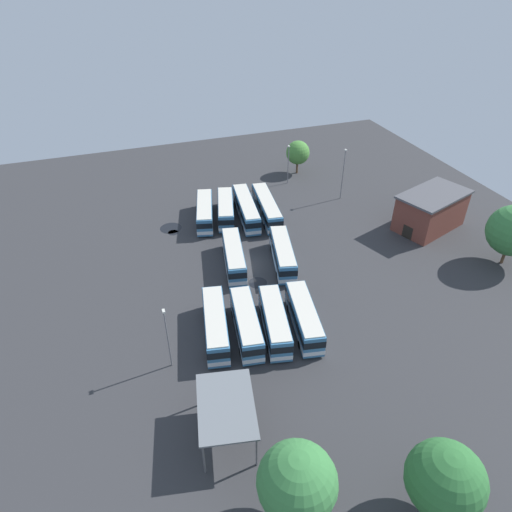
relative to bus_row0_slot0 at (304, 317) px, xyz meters
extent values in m
plane|color=#333335|center=(15.04, 2.50, -1.80)|extent=(106.39, 106.39, 0.00)
cube|color=teal|center=(-0.01, 0.00, -0.02)|extent=(10.98, 4.59, 2.97)
cube|color=beige|center=(-0.01, 0.00, 1.53)|extent=(10.52, 4.30, 0.14)
cube|color=black|center=(-0.01, 0.00, 0.45)|extent=(11.04, 4.63, 0.95)
cube|color=silver|center=(-0.01, 0.00, -0.85)|extent=(11.04, 4.63, 0.59)
cube|color=black|center=(5.25, -1.03, 0.55)|extent=(0.47, 2.09, 1.09)
cylinder|color=black|center=(3.47, 0.53, -1.30)|extent=(1.04, 0.49, 1.00)
cylinder|color=black|center=(3.02, -1.80, -1.30)|extent=(1.04, 0.49, 1.00)
cylinder|color=black|center=(-3.03, 1.80, -1.30)|extent=(1.04, 0.49, 1.00)
cylinder|color=black|center=(-3.48, -0.53, -1.30)|extent=(1.04, 0.49, 1.00)
cube|color=teal|center=(0.49, 3.70, -0.02)|extent=(10.86, 4.74, 2.97)
cube|color=beige|center=(0.49, 3.70, 1.53)|extent=(10.40, 4.45, 0.14)
cube|color=black|center=(0.49, 3.70, 0.45)|extent=(10.92, 4.79, 0.95)
cube|color=silver|center=(0.49, 3.70, -0.85)|extent=(10.92, 4.79, 0.59)
cube|color=black|center=(5.66, 2.59, 0.55)|extent=(0.50, 2.08, 1.09)
cylinder|color=black|center=(3.94, 4.18, -1.30)|extent=(1.04, 0.50, 1.00)
cylinder|color=black|center=(3.44, 1.85, -1.30)|extent=(1.04, 0.50, 1.00)
cylinder|color=black|center=(-2.46, 5.55, -1.30)|extent=(1.04, 0.50, 1.00)
cylinder|color=black|center=(-2.96, 3.23, -1.30)|extent=(1.04, 0.50, 1.00)
cube|color=teal|center=(1.30, 7.08, -0.02)|extent=(10.96, 4.22, 2.97)
cube|color=beige|center=(1.30, 7.08, 1.53)|extent=(10.50, 3.95, 0.14)
cube|color=black|center=(1.30, 7.08, 0.45)|extent=(11.01, 4.27, 0.95)
cube|color=silver|center=(1.30, 7.08, -0.85)|extent=(11.01, 4.27, 0.59)
cube|color=black|center=(6.58, 6.25, 0.55)|extent=(0.39, 2.10, 1.09)
cylinder|color=black|center=(4.75, 7.74, -1.30)|extent=(1.03, 0.45, 1.00)
cylinder|color=black|center=(4.38, 5.39, -1.30)|extent=(1.03, 0.45, 1.00)
cylinder|color=black|center=(-1.79, 8.77, -1.30)|extent=(1.03, 0.45, 1.00)
cylinder|color=black|center=(-2.16, 6.43, -1.30)|extent=(1.03, 0.45, 1.00)
cube|color=teal|center=(2.35, 10.67, -0.02)|extent=(11.42, 4.69, 2.97)
cube|color=beige|center=(2.35, 10.67, 1.53)|extent=(10.94, 4.40, 0.14)
cube|color=black|center=(2.35, 10.67, 0.45)|extent=(11.48, 4.74, 0.95)
cube|color=silver|center=(2.35, 10.67, -0.85)|extent=(11.48, 4.74, 0.59)
cube|color=black|center=(7.82, 9.59, 0.55)|extent=(0.47, 2.09, 1.09)
cylinder|color=black|center=(5.97, 11.17, -1.30)|extent=(1.04, 0.49, 1.00)
cylinder|color=black|center=(5.51, 8.84, -1.30)|extent=(1.04, 0.49, 1.00)
cylinder|color=black|center=(-0.80, 12.50, -1.30)|extent=(1.04, 0.49, 1.00)
cylinder|color=black|center=(-1.26, 10.17, -1.30)|extent=(1.04, 0.49, 1.00)
cube|color=teal|center=(13.67, -2.73, -0.02)|extent=(11.45, 5.20, 2.97)
cube|color=beige|center=(13.67, -2.73, 1.53)|extent=(10.97, 4.89, 0.14)
cube|color=black|center=(13.67, -2.73, 0.45)|extent=(11.51, 5.25, 0.95)
cube|color=silver|center=(13.67, -2.73, -0.85)|extent=(11.51, 5.25, 0.59)
cube|color=black|center=(19.09, -4.09, 0.55)|extent=(0.57, 2.07, 1.09)
cylinder|color=black|center=(17.31, -2.42, -1.30)|extent=(1.04, 0.53, 1.00)
cylinder|color=black|center=(16.74, -4.72, -1.30)|extent=(1.04, 0.53, 1.00)
cylinder|color=black|center=(10.60, -0.74, -1.30)|extent=(1.04, 0.53, 1.00)
cylinder|color=black|center=(10.03, -3.05, -1.30)|extent=(1.04, 0.53, 1.00)
cube|color=teal|center=(15.56, 4.29, -0.02)|extent=(11.44, 4.69, 2.97)
cube|color=beige|center=(15.56, 4.29, 1.53)|extent=(10.97, 4.40, 0.14)
cube|color=black|center=(15.56, 4.29, 0.45)|extent=(11.51, 4.74, 0.95)
cube|color=silver|center=(15.56, 4.29, -0.85)|extent=(11.51, 4.74, 0.59)
cube|color=black|center=(21.04, 3.21, 0.55)|extent=(0.47, 2.09, 1.09)
cylinder|color=black|center=(19.18, 4.79, -1.30)|extent=(1.04, 0.49, 1.00)
cylinder|color=black|center=(18.72, 2.45, -1.30)|extent=(1.04, 0.49, 1.00)
cylinder|color=black|center=(12.39, 6.12, -1.30)|extent=(1.04, 0.49, 1.00)
cylinder|color=black|center=(11.94, 3.79, -1.30)|extent=(1.04, 0.49, 1.00)
cube|color=teal|center=(27.83, -5.49, -0.02)|extent=(13.66, 4.37, 2.97)
cube|color=beige|center=(27.83, -5.49, 1.53)|extent=(13.10, 4.09, 0.14)
cube|color=black|center=(27.83, -5.49, 0.45)|extent=(13.74, 4.41, 0.95)
cube|color=silver|center=(27.83, -5.49, -0.85)|extent=(13.74, 4.41, 0.59)
cube|color=black|center=(34.50, -6.39, 0.55)|extent=(0.34, 2.11, 1.09)
cube|color=#47474C|center=(26.36, -5.29, -0.02)|extent=(1.25, 2.73, 2.85)
cylinder|color=black|center=(32.12, -4.87, -1.30)|extent=(1.03, 0.43, 1.00)
cylinder|color=black|center=(31.80, -7.23, -1.30)|extent=(1.03, 0.43, 1.00)
cylinder|color=black|center=(23.86, -3.75, -1.30)|extent=(1.03, 0.43, 1.00)
cylinder|color=black|center=(23.54, -6.10, -1.30)|extent=(1.03, 0.43, 1.00)
cube|color=teal|center=(28.61, -1.98, -0.02)|extent=(13.67, 4.41, 2.97)
cube|color=beige|center=(28.61, -1.98, 1.53)|extent=(13.11, 4.13, 0.14)
cube|color=black|center=(28.61, -1.98, 0.45)|extent=(13.74, 4.46, 0.95)
cube|color=silver|center=(28.61, -1.98, -0.85)|extent=(13.74, 4.46, 0.59)
cube|color=black|center=(35.28, -2.91, 0.55)|extent=(0.35, 2.11, 1.09)
cube|color=#47474C|center=(27.15, -1.77, -0.02)|extent=(1.25, 2.73, 2.85)
cylinder|color=black|center=(32.90, -1.38, -1.30)|extent=(1.03, 0.44, 1.00)
cylinder|color=black|center=(32.57, -3.73, -1.30)|extent=(1.03, 0.44, 1.00)
cylinder|color=black|center=(24.65, -0.23, -1.30)|extent=(1.03, 0.44, 1.00)
cylinder|color=black|center=(24.32, -2.58, -1.30)|extent=(1.03, 0.44, 1.00)
cube|color=teal|center=(29.61, 1.42, -0.02)|extent=(11.16, 5.31, 2.97)
cube|color=beige|center=(29.61, 1.42, 1.53)|extent=(10.69, 5.00, 0.14)
cube|color=black|center=(29.61, 1.42, 0.45)|extent=(11.22, 5.37, 0.95)
cube|color=silver|center=(29.61, 1.42, -0.85)|extent=(11.22, 5.37, 0.59)
cube|color=black|center=(34.87, 0.01, 0.55)|extent=(0.61, 2.06, 1.09)
cylinder|color=black|center=(33.17, 1.70, -1.30)|extent=(1.04, 0.55, 1.00)
cylinder|color=black|center=(32.56, -0.60, -1.30)|extent=(1.04, 0.55, 1.00)
cylinder|color=black|center=(26.67, 3.45, -1.30)|extent=(1.04, 0.55, 1.00)
cylinder|color=black|center=(26.05, 1.15, -1.30)|extent=(1.04, 0.55, 1.00)
cube|color=teal|center=(29.90, 5.07, -0.02)|extent=(11.53, 5.26, 2.97)
cube|color=beige|center=(29.90, 5.07, 1.53)|extent=(11.04, 4.95, 0.14)
cube|color=black|center=(29.90, 5.07, 0.45)|extent=(11.59, 5.31, 0.95)
cube|color=silver|center=(29.90, 5.07, -0.85)|extent=(11.59, 5.31, 0.59)
cube|color=black|center=(35.36, 3.69, 0.55)|extent=(0.58, 2.07, 1.09)
cylinder|color=black|center=(33.57, 5.37, -1.30)|extent=(1.04, 0.54, 1.00)
cylinder|color=black|center=(32.99, 3.07, -1.30)|extent=(1.04, 0.54, 1.00)
cylinder|color=black|center=(26.82, 7.08, -1.30)|extent=(1.04, 0.54, 1.00)
cylinder|color=black|center=(26.24, 4.78, -1.30)|extent=(1.04, 0.54, 1.00)
cube|color=brown|center=(15.41, -29.97, 1.19)|extent=(9.94, 12.87, 5.98)
cube|color=#4C4C51|center=(15.41, -29.97, 4.36)|extent=(10.54, 13.64, 0.36)
cube|color=black|center=(13.58, -24.60, -0.70)|extent=(1.72, 0.64, 2.20)
cube|color=slate|center=(-11.06, 13.15, 2.44)|extent=(8.93, 6.82, 0.20)
cylinder|color=#59595B|center=(-6.95, 14.75, 0.27)|extent=(0.20, 0.20, 4.15)
cylinder|color=#59595B|center=(-7.88, 10.09, 0.27)|extent=(0.20, 0.20, 4.15)
cylinder|color=#59595B|center=(-14.24, 16.21, 0.27)|extent=(0.20, 0.20, 4.15)
cylinder|color=#59595B|center=(-15.17, 11.56, 0.27)|extent=(0.20, 0.20, 4.15)
cylinder|color=slate|center=(-0.61, 16.72, 2.23)|extent=(0.16, 0.16, 8.07)
cube|color=silver|center=(-0.61, 16.72, 6.44)|extent=(0.56, 0.28, 0.20)
cylinder|color=slate|center=(29.58, -21.01, 2.91)|extent=(0.16, 0.16, 9.42)
cube|color=silver|center=(29.58, -21.01, 7.80)|extent=(0.56, 0.28, 0.20)
cylinder|color=slate|center=(39.01, -14.17, 1.97)|extent=(0.16, 0.16, 7.55)
cube|color=silver|center=(39.01, -14.17, 5.93)|extent=(0.56, 0.28, 0.20)
cylinder|color=brown|center=(2.89, -34.10, -0.54)|extent=(0.44, 0.44, 2.52)
cylinder|color=brown|center=(-20.68, 10.20, -0.33)|extent=(0.44, 0.44, 2.95)
sphere|color=#387A3D|center=(-20.68, 10.20, 3.86)|extent=(6.38, 6.38, 6.38)
cylinder|color=brown|center=(42.93, -17.93, -0.59)|extent=(0.44, 0.44, 2.43)
sphere|color=#478438|center=(42.93, -17.93, 2.67)|extent=(4.80, 4.80, 4.80)
cylinder|color=brown|center=(-24.08, -1.07, -0.65)|extent=(0.44, 0.44, 2.31)
sphere|color=#2D6B33|center=(-24.08, -1.07, 3.20)|extent=(6.34, 6.34, 6.34)
cylinder|color=black|center=(10.48, 2.32, -1.80)|extent=(2.64, 2.64, 0.01)
cylinder|color=black|center=(29.49, 11.21, -1.80)|extent=(3.65, 3.65, 0.01)
cylinder|color=black|center=(27.94, 11.09, -1.80)|extent=(1.76, 1.76, 0.01)
camera|label=1|loc=(-37.22, 19.39, 38.09)|focal=31.78mm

